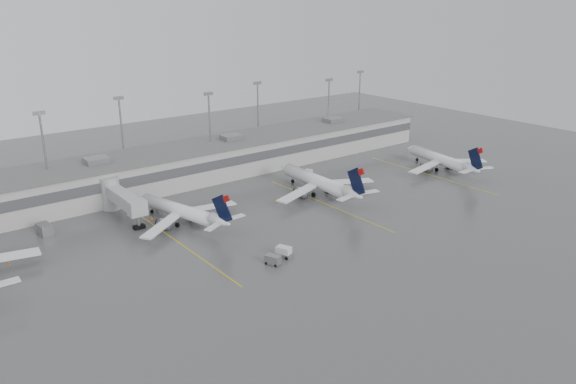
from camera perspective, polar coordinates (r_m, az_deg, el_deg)
ground at (r=95.86m, az=5.52°, el=-7.42°), size 260.00×260.00×0.00m
terminal at (r=139.19m, az=-10.94°, el=2.73°), size 152.00×17.00×9.45m
light_masts at (r=142.28m, az=-12.21°, el=6.28°), size 142.40×8.00×20.60m
jet_bridge_right at (r=120.81m, az=-16.87°, el=-0.46°), size 4.00×17.20×7.00m
stand_markings at (r=112.83m, az=-2.83°, el=-3.12°), size 105.25×40.00×0.01m
jet_mid_left at (r=113.10m, az=-10.71°, el=-1.90°), size 23.48×26.67×8.82m
jet_mid_right at (r=127.74m, az=3.22°, el=1.03°), size 26.87×30.14×9.75m
jet_far_right at (r=151.36m, az=15.37°, el=3.19°), size 24.55×27.76×9.05m
baggage_tug at (r=98.07m, az=-0.44°, el=-6.20°), size 2.79×3.41×1.90m
baggage_cart at (r=95.42m, az=-1.54°, el=-6.88°), size 2.34×2.95×1.66m
gse_uld_b at (r=122.25m, az=-12.74°, el=-1.39°), size 2.35×1.65×1.60m
gse_uld_c at (r=140.54m, az=1.99°, el=1.86°), size 3.12×2.69×1.86m
gse_loader at (r=116.37m, az=-23.49°, el=-3.49°), size 2.53×3.67×2.15m
cone_a at (r=106.42m, az=-26.48°, el=-6.50°), size 0.39×0.39×0.63m
cone_b at (r=117.57m, az=-13.69°, el=-2.52°), size 0.49×0.49×0.79m
cone_c at (r=123.68m, az=-1.29°, el=-0.89°), size 0.41×0.41×0.65m
cone_d at (r=158.70m, az=10.90°, el=3.32°), size 0.38×0.38×0.60m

